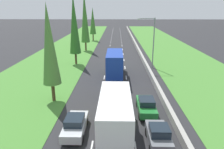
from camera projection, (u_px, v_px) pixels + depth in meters
ground_plane at (116, 47)px, 59.82m from camera, size 300.00×300.00×0.00m
grass_verge_left at (71, 47)px, 60.09m from camera, size 14.00×140.00×0.04m
grass_verge_right at (167, 48)px, 59.51m from camera, size 14.00×140.00×0.04m
median_barrier at (136, 46)px, 59.58m from camera, size 0.44×120.00×0.85m
lane_markings at (116, 47)px, 59.82m from camera, size 3.64×116.00×0.01m
grey_hatchback_right_lane at (158, 135)px, 17.25m from camera, size 1.74×3.90×1.72m
white_box_truck_centre_lane at (115, 115)px, 17.65m from camera, size 2.46×9.40×4.18m
black_hatchback_centre_lane at (113, 92)px, 25.92m from camera, size 1.74×3.90×1.72m
blue_box_truck_centre_lane at (115, 64)px, 33.69m from camera, size 2.46×9.40×4.18m
silver_sedan_left_lane at (75, 125)px, 18.79m from camera, size 1.82×4.50×1.64m
green_sedan_right_lane at (146, 106)px, 22.48m from camera, size 1.82×4.50×1.64m
poplar_tree_second at (49, 45)px, 23.65m from camera, size 2.08×2.08×11.28m
poplar_tree_third at (74, 24)px, 39.92m from camera, size 2.13×2.13×13.16m
poplar_tree_fourth at (85, 17)px, 52.97m from camera, size 2.16×2.16×14.50m
poplar_tree_fifth at (93, 21)px, 70.23m from camera, size 2.07×2.07×10.78m
street_light_mast at (152, 39)px, 38.05m from camera, size 3.20×0.28×9.00m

